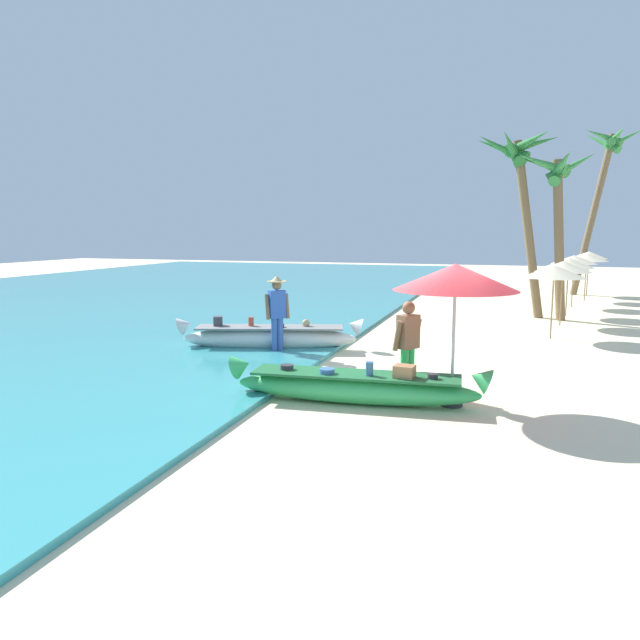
{
  "coord_description": "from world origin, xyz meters",
  "views": [
    {
      "loc": [
        1.46,
        -10.17,
        2.79
      ],
      "look_at": [
        -2.35,
        1.74,
        0.9
      ],
      "focal_mm": 33.23,
      "sensor_mm": 36.0,
      "label": 1
    }
  ],
  "objects_px": {
    "person_vendor_hatted": "(277,309)",
    "patio_umbrella_large": "(456,278)",
    "boat_white_midground": "(270,337)",
    "palm_tree_leaning_seaward": "(519,166)",
    "boat_green_foreground": "(356,386)",
    "palm_tree_tall_inland": "(605,164)",
    "palm_tree_mid_cluster": "(557,187)",
    "person_tourist_customer": "(408,342)"
  },
  "relations": [
    {
      "from": "boat_green_foreground",
      "to": "patio_umbrella_large",
      "type": "height_order",
      "value": "patio_umbrella_large"
    },
    {
      "from": "person_tourist_customer",
      "to": "patio_umbrella_large",
      "type": "xyz_separation_m",
      "value": [
        0.8,
        -0.46,
        1.15
      ]
    },
    {
      "from": "patio_umbrella_large",
      "to": "palm_tree_leaning_seaward",
      "type": "relative_size",
      "value": 0.39
    },
    {
      "from": "palm_tree_leaning_seaward",
      "to": "person_tourist_customer",
      "type": "bearing_deg",
      "value": -99.57
    },
    {
      "from": "boat_white_midground",
      "to": "person_vendor_hatted",
      "type": "xyz_separation_m",
      "value": [
        0.37,
        -0.43,
        0.73
      ]
    },
    {
      "from": "palm_tree_tall_inland",
      "to": "palm_tree_leaning_seaward",
      "type": "relative_size",
      "value": 1.2
    },
    {
      "from": "patio_umbrella_large",
      "to": "boat_white_midground",
      "type": "bearing_deg",
      "value": 144.02
    },
    {
      "from": "person_vendor_hatted",
      "to": "patio_umbrella_large",
      "type": "xyz_separation_m",
      "value": [
        4.15,
        -2.85,
        1.02
      ]
    },
    {
      "from": "boat_green_foreground",
      "to": "palm_tree_tall_inland",
      "type": "distance_m",
      "value": 20.64
    },
    {
      "from": "boat_white_midground",
      "to": "patio_umbrella_large",
      "type": "relative_size",
      "value": 1.9
    },
    {
      "from": "patio_umbrella_large",
      "to": "palm_tree_leaning_seaward",
      "type": "xyz_separation_m",
      "value": [
        0.94,
        10.78,
        2.76
      ]
    },
    {
      "from": "person_vendor_hatted",
      "to": "patio_umbrella_large",
      "type": "relative_size",
      "value": 0.79
    },
    {
      "from": "person_vendor_hatted",
      "to": "palm_tree_mid_cluster",
      "type": "relative_size",
      "value": 0.34
    },
    {
      "from": "boat_green_foreground",
      "to": "person_vendor_hatted",
      "type": "bearing_deg",
      "value": 129.75
    },
    {
      "from": "boat_green_foreground",
      "to": "boat_white_midground",
      "type": "height_order",
      "value": "boat_white_midground"
    },
    {
      "from": "person_tourist_customer",
      "to": "palm_tree_mid_cluster",
      "type": "xyz_separation_m",
      "value": [
        2.86,
        9.92,
        3.2
      ]
    },
    {
      "from": "palm_tree_leaning_seaward",
      "to": "boat_green_foreground",
      "type": "bearing_deg",
      "value": -102.45
    },
    {
      "from": "boat_white_midground",
      "to": "person_vendor_hatted",
      "type": "distance_m",
      "value": 0.92
    },
    {
      "from": "person_tourist_customer",
      "to": "patio_umbrella_large",
      "type": "height_order",
      "value": "patio_umbrella_large"
    },
    {
      "from": "boat_green_foreground",
      "to": "palm_tree_tall_inland",
      "type": "xyz_separation_m",
      "value": [
        5.97,
        19.04,
        5.29
      ]
    },
    {
      "from": "boat_green_foreground",
      "to": "palm_tree_leaning_seaward",
      "type": "bearing_deg",
      "value": 77.55
    },
    {
      "from": "palm_tree_leaning_seaward",
      "to": "palm_tree_mid_cluster",
      "type": "bearing_deg",
      "value": -19.42
    },
    {
      "from": "palm_tree_mid_cluster",
      "to": "palm_tree_leaning_seaward",
      "type": "bearing_deg",
      "value": 160.58
    },
    {
      "from": "palm_tree_mid_cluster",
      "to": "person_vendor_hatted",
      "type": "bearing_deg",
      "value": -129.51
    },
    {
      "from": "boat_green_foreground",
      "to": "person_vendor_hatted",
      "type": "relative_size",
      "value": 2.41
    },
    {
      "from": "boat_white_midground",
      "to": "palm_tree_tall_inland",
      "type": "height_order",
      "value": "palm_tree_tall_inland"
    },
    {
      "from": "palm_tree_mid_cluster",
      "to": "person_tourist_customer",
      "type": "bearing_deg",
      "value": -106.08
    },
    {
      "from": "person_tourist_customer",
      "to": "palm_tree_mid_cluster",
      "type": "bearing_deg",
      "value": 73.92
    },
    {
      "from": "person_vendor_hatted",
      "to": "person_tourist_customer",
      "type": "relative_size",
      "value": 1.11
    },
    {
      "from": "patio_umbrella_large",
      "to": "palm_tree_tall_inland",
      "type": "relative_size",
      "value": 0.32
    },
    {
      "from": "patio_umbrella_large",
      "to": "palm_tree_leaning_seaward",
      "type": "bearing_deg",
      "value": 85.01
    },
    {
      "from": "patio_umbrella_large",
      "to": "palm_tree_tall_inland",
      "type": "bearing_deg",
      "value": 76.6
    },
    {
      "from": "boat_green_foreground",
      "to": "palm_tree_tall_inland",
      "type": "height_order",
      "value": "palm_tree_tall_inland"
    },
    {
      "from": "person_vendor_hatted",
      "to": "patio_umbrella_large",
      "type": "bearing_deg",
      "value": -34.47
    },
    {
      "from": "palm_tree_leaning_seaward",
      "to": "palm_tree_tall_inland",
      "type": "bearing_deg",
      "value": 66.1
    },
    {
      "from": "boat_white_midground",
      "to": "palm_tree_tall_inland",
      "type": "relative_size",
      "value": 0.61
    },
    {
      "from": "patio_umbrella_large",
      "to": "palm_tree_tall_inland",
      "type": "xyz_separation_m",
      "value": [
        4.46,
        18.71,
        3.51
      ]
    },
    {
      "from": "person_vendor_hatted",
      "to": "person_tourist_customer",
      "type": "distance_m",
      "value": 4.12
    },
    {
      "from": "boat_white_midground",
      "to": "palm_tree_leaning_seaward",
      "type": "height_order",
      "value": "palm_tree_leaning_seaward"
    },
    {
      "from": "boat_white_midground",
      "to": "palm_tree_leaning_seaward",
      "type": "distance_m",
      "value": 10.31
    },
    {
      "from": "boat_green_foreground",
      "to": "person_tourist_customer",
      "type": "bearing_deg",
      "value": 48.0
    },
    {
      "from": "palm_tree_mid_cluster",
      "to": "boat_green_foreground",
      "type": "bearing_deg",
      "value": -108.44
    }
  ]
}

